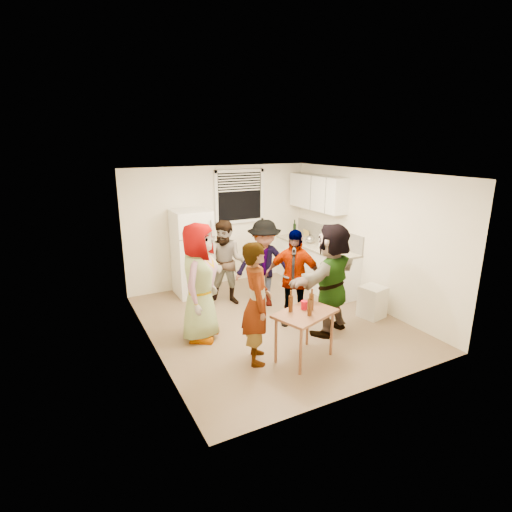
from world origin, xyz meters
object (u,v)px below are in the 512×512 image
beer_bottle_counter (323,249)px  guest_grey (202,337)px  guest_back_left (228,303)px  red_cup (304,309)px  guest_orange (328,331)px  guest_black (292,323)px  blue_cup (331,256)px  refrigerator (192,253)px  guest_stripe (257,359)px  kettle (310,243)px  wine_bottle (294,235)px  guest_back_right (264,305)px  serving_table (303,358)px  trash_bin (372,303)px  beer_bottle_table (291,312)px

beer_bottle_counter → guest_grey: 3.09m
guest_back_left → red_cup: bearing=-53.0°
guest_orange → guest_black: bearing=-76.5°
beer_bottle_counter → blue_cup: beer_bottle_counter is taller
red_cup → guest_black: bearing=65.7°
guest_back_left → refrigerator: bearing=148.5°
guest_grey → guest_stripe: size_ratio=1.07×
kettle → beer_bottle_counter: (-0.05, -0.54, 0.00)m
guest_black → guest_back_left: bearing=159.5°
kettle → wine_bottle: wine_bottle is taller
refrigerator → guest_grey: bearing=-105.4°
guest_grey → guest_back_right: bearing=-27.7°
serving_table → guest_black: size_ratio=0.52×
guest_back_right → red_cup: bearing=-78.0°
guest_black → guest_back_right: bearing=136.8°
guest_orange → trash_bin: bearing=164.6°
trash_bin → guest_back_left: (-2.01, 1.72, -0.25)m
beer_bottle_table → guest_back_right: 2.07m
guest_grey → wine_bottle: bearing=-18.3°
guest_stripe → guest_back_left: bearing=9.1°
guest_stripe → red_cup: bearing=-84.5°
beer_bottle_table → guest_stripe: bearing=159.3°
blue_cup → guest_grey: size_ratio=0.06×
refrigerator → guest_stripe: refrigerator is taller
kettle → red_cup: (-1.80, -2.47, -0.19)m
guest_orange → wine_bottle: bearing=-132.8°
guest_back_left → guest_black: bearing=-32.1°
trash_bin → guest_black: trash_bin is taller
wine_bottle → guest_orange: (-1.10, -2.80, -0.90)m
blue_cup → guest_back_left: blue_cup is taller
serving_table → guest_back_right: size_ratio=0.52×
serving_table → red_cup: 0.72m
trash_bin → red_cup: 1.94m
guest_grey → red_cup: bearing=-99.3°
kettle → guest_black: 2.23m
trash_bin → guest_back_left: 2.66m
guest_back_right → guest_black: bearing=-63.2°
guest_grey → guest_stripe: guest_grey is taller
wine_bottle → guest_grey: 3.75m
guest_back_left → serving_table: bearing=-54.2°
beer_bottle_counter → guest_back_left: size_ratio=0.13×
guest_stripe → guest_black: guest_stripe is taller
kettle → guest_stripe: (-2.45, -2.29, -0.90)m
wine_bottle → guest_back_left: bearing=-155.2°
blue_cup → guest_back_left: 2.15m
guest_stripe → guest_back_right: guest_back_right is taller
wine_bottle → beer_bottle_table: size_ratio=1.17×
guest_grey → guest_back_right: size_ratio=1.13×
serving_table → guest_grey: 1.67m
serving_table → blue_cup: bearing=44.0°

